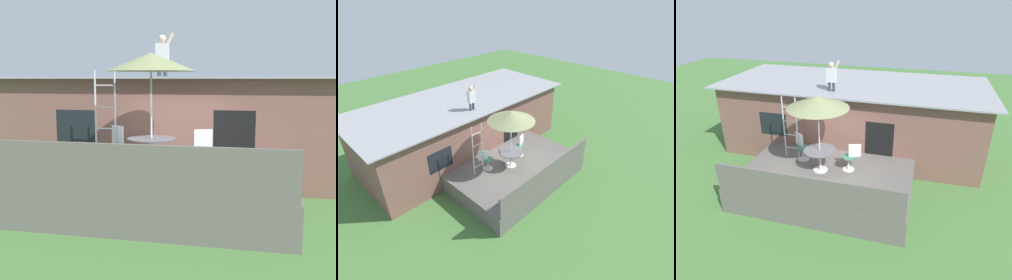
% 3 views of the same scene
% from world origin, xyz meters
% --- Properties ---
extents(ground_plane, '(40.00, 40.00, 0.00)m').
position_xyz_m(ground_plane, '(0.00, 0.00, 0.00)').
color(ground_plane, '#477538').
extents(house, '(10.50, 4.50, 2.86)m').
position_xyz_m(house, '(0.00, 3.60, 1.44)').
color(house, brown).
rests_on(house, ground).
extents(deck, '(5.50, 3.65, 0.80)m').
position_xyz_m(deck, '(0.00, 0.00, 0.40)').
color(deck, '#605B56').
rests_on(deck, ground).
extents(deck_railing, '(5.40, 0.08, 0.90)m').
position_xyz_m(deck_railing, '(0.00, -1.77, 1.25)').
color(deck_railing, '#605B56').
rests_on(deck_railing, deck).
extents(patio_table, '(1.04, 1.04, 0.74)m').
position_xyz_m(patio_table, '(-0.22, 0.05, 1.39)').
color(patio_table, silver).
rests_on(patio_table, deck).
extents(patio_umbrella, '(1.90, 1.90, 2.54)m').
position_xyz_m(patio_umbrella, '(-0.22, 0.05, 3.15)').
color(patio_umbrella, silver).
rests_on(patio_umbrella, deck).
extents(step_ladder, '(0.52, 0.04, 2.20)m').
position_xyz_m(step_ladder, '(-1.48, 0.67, 1.90)').
color(step_ladder, silver).
rests_on(step_ladder, deck).
extents(person_figure, '(0.47, 0.20, 1.11)m').
position_xyz_m(person_figure, '(-0.45, 2.15, 3.47)').
color(person_figure, '#33384C').
rests_on(person_figure, house).
extents(patio_chair_left, '(0.56, 0.46, 0.92)m').
position_xyz_m(patio_chair_left, '(-1.10, 0.64, 1.26)').
color(patio_chair_left, silver).
rests_on(patio_chair_left, deck).
extents(patio_chair_right, '(0.61, 0.44, 0.92)m').
position_xyz_m(patio_chair_right, '(0.73, 0.36, 1.26)').
color(patio_chair_right, silver).
rests_on(patio_chair_right, deck).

